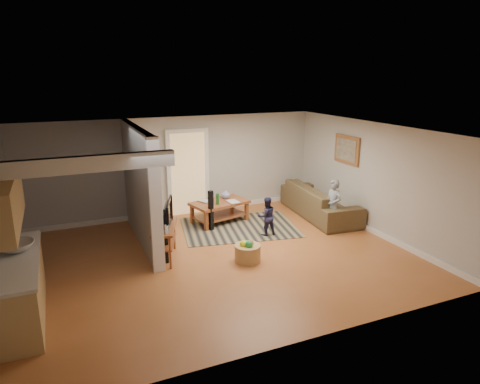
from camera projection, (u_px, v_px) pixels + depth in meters
name	position (u px, v px, depth m)	size (l,w,h in m)	color
ground	(218.00, 258.00, 8.46)	(7.50, 7.50, 0.00)	#9C5727
room_shell	(156.00, 188.00, 8.04)	(7.54, 6.02, 2.52)	#B9B6B1
area_rug	(239.00, 227.00, 10.13)	(2.63, 1.92, 0.01)	black
sofa	(319.00, 215.00, 10.98)	(2.63, 1.03, 0.77)	#463823
coffee_table	(220.00, 206.00, 10.41)	(1.49, 1.08, 0.79)	brown
tv_console	(165.00, 229.00, 8.28)	(0.74, 1.16, 0.93)	brown
speaker_left	(165.00, 240.00, 8.13)	(0.09, 0.09, 0.95)	black
speaker_right	(211.00, 211.00, 9.83)	(0.10, 0.10, 0.95)	black
toy_basket	(248.00, 252.00, 8.28)	(0.51, 0.51, 0.45)	#A38646
child	(332.00, 229.00, 10.00)	(0.44, 0.29, 1.20)	gray
toddler	(266.00, 235.00, 9.67)	(0.43, 0.34, 0.89)	#1F1E3F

